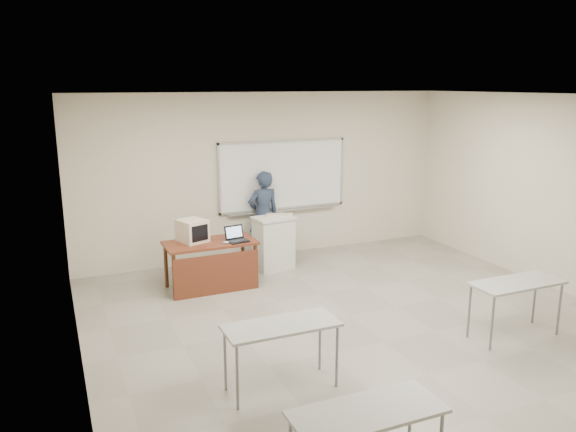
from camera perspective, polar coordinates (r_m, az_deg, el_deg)
name	(u,v)px	position (r m, az deg, el deg)	size (l,w,h in m)	color
floor	(384,342)	(7.28, 9.73, -12.52)	(7.00, 8.00, 0.01)	gray
whiteboard	(283,176)	(10.35, -0.52, 4.07)	(2.48, 0.10, 1.31)	white
student_desks	(460,336)	(6.03, 17.10, -11.55)	(4.40, 2.20, 0.73)	#A1A19C
instructor_desk	(212,257)	(8.76, -7.69, -4.11)	(1.40, 0.70, 0.75)	maroon
podium	(274,243)	(9.69, -1.48, -2.74)	(0.66, 0.48, 0.92)	beige
crt_monitor	(192,231)	(8.82, -9.75, -1.48)	(0.38, 0.43, 0.36)	beige
laptop	(237,237)	(8.78, -5.21, -2.19)	(0.31, 0.29, 0.23)	black
mouse	(226,242)	(8.66, -6.31, -2.68)	(0.10, 0.06, 0.04)	#B6B9BD
keyboard	(280,215)	(9.70, -0.85, 0.14)	(0.45, 0.15, 0.02)	beige
presenter	(263,215)	(10.21, -2.51, 0.09)	(0.59, 0.39, 1.62)	black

